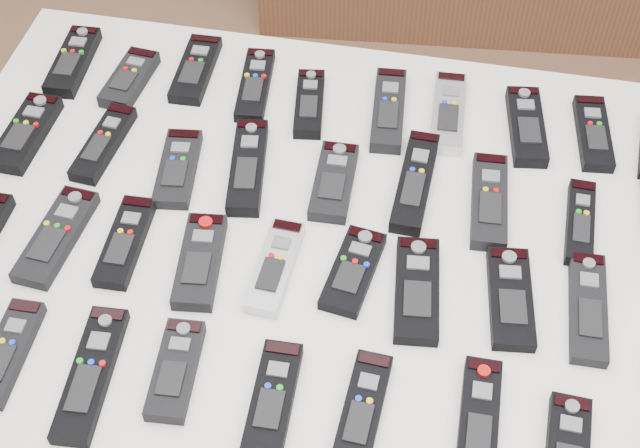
% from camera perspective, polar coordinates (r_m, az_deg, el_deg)
% --- Properties ---
extents(table, '(1.25, 0.88, 0.78)m').
position_cam_1_polar(table, '(1.38, 0.00, -2.07)').
color(table, white).
rests_on(table, ground).
extents(remote_0, '(0.06, 0.17, 0.02)m').
position_cam_1_polar(remote_0, '(1.66, -15.53, 10.00)').
color(remote_0, black).
rests_on(remote_0, table).
extents(remote_1, '(0.07, 0.15, 0.02)m').
position_cam_1_polar(remote_1, '(1.60, -12.09, 9.06)').
color(remote_1, black).
rests_on(remote_1, table).
extents(remote_2, '(0.06, 0.17, 0.02)m').
position_cam_1_polar(remote_2, '(1.60, -7.96, 9.78)').
color(remote_2, black).
rests_on(remote_2, table).
extents(remote_3, '(0.07, 0.18, 0.02)m').
position_cam_1_polar(remote_3, '(1.56, -4.17, 8.88)').
color(remote_3, black).
rests_on(remote_3, table).
extents(remote_4, '(0.07, 0.16, 0.02)m').
position_cam_1_polar(remote_4, '(1.52, -0.69, 7.71)').
color(remote_4, black).
rests_on(remote_4, table).
extents(remote_5, '(0.07, 0.19, 0.02)m').
position_cam_1_polar(remote_5, '(1.51, 4.41, 7.29)').
color(remote_5, black).
rests_on(remote_5, table).
extents(remote_6, '(0.06, 0.18, 0.02)m').
position_cam_1_polar(remote_6, '(1.52, 8.20, 7.04)').
color(remote_6, '#B7B7BC').
rests_on(remote_6, table).
extents(remote_7, '(0.08, 0.18, 0.02)m').
position_cam_1_polar(remote_7, '(1.52, 13.08, 6.12)').
color(remote_7, black).
rests_on(remote_7, table).
extents(remote_8, '(0.07, 0.17, 0.02)m').
position_cam_1_polar(remote_8, '(1.54, 17.09, 5.58)').
color(remote_8, black).
rests_on(remote_8, table).
extents(remote_10, '(0.06, 0.17, 0.02)m').
position_cam_1_polar(remote_10, '(1.54, -18.29, 5.55)').
color(remote_10, black).
rests_on(remote_10, table).
extents(remote_11, '(0.06, 0.17, 0.02)m').
position_cam_1_polar(remote_11, '(1.49, -13.68, 5.04)').
color(remote_11, black).
rests_on(remote_11, table).
extents(remote_12, '(0.08, 0.16, 0.02)m').
position_cam_1_polar(remote_12, '(1.43, -9.08, 3.54)').
color(remote_12, black).
rests_on(remote_12, table).
extents(remote_13, '(0.08, 0.20, 0.02)m').
position_cam_1_polar(remote_13, '(1.42, -4.65, 3.67)').
color(remote_13, black).
rests_on(remote_13, table).
extents(remote_14, '(0.06, 0.16, 0.02)m').
position_cam_1_polar(remote_14, '(1.39, 0.90, 2.72)').
color(remote_14, black).
rests_on(remote_14, table).
extents(remote_15, '(0.06, 0.20, 0.02)m').
position_cam_1_polar(remote_15, '(1.40, 6.11, 2.70)').
color(remote_15, black).
rests_on(remote_15, table).
extents(remote_16, '(0.06, 0.18, 0.02)m').
position_cam_1_polar(remote_16, '(1.39, 10.78, 1.45)').
color(remote_16, black).
rests_on(remote_16, table).
extents(remote_17, '(0.04, 0.16, 0.02)m').
position_cam_1_polar(remote_17, '(1.39, 16.31, 0.09)').
color(remote_17, black).
rests_on(remote_17, table).
extents(remote_20, '(0.07, 0.18, 0.02)m').
position_cam_1_polar(remote_20, '(1.38, -16.51, -0.76)').
color(remote_20, black).
rests_on(remote_20, table).
extents(remote_21, '(0.06, 0.17, 0.02)m').
position_cam_1_polar(remote_21, '(1.35, -12.36, -1.11)').
color(remote_21, black).
rests_on(remote_21, table).
extents(remote_22, '(0.08, 0.17, 0.02)m').
position_cam_1_polar(remote_22, '(1.30, -7.69, -2.37)').
color(remote_22, black).
rests_on(remote_22, table).
extents(remote_23, '(0.06, 0.17, 0.02)m').
position_cam_1_polar(remote_23, '(1.29, -2.90, -2.75)').
color(remote_23, '#B7B7BC').
rests_on(remote_23, table).
extents(remote_24, '(0.08, 0.16, 0.02)m').
position_cam_1_polar(remote_24, '(1.28, 2.14, -3.01)').
color(remote_24, black).
rests_on(remote_24, table).
extents(remote_25, '(0.08, 0.18, 0.02)m').
position_cam_1_polar(remote_25, '(1.27, 6.22, -4.21)').
color(remote_25, black).
rests_on(remote_25, table).
extents(remote_26, '(0.08, 0.17, 0.02)m').
position_cam_1_polar(remote_26, '(1.28, 12.10, -4.65)').
color(remote_26, black).
rests_on(remote_26, table).
extents(remote_27, '(0.05, 0.18, 0.02)m').
position_cam_1_polar(remote_27, '(1.30, 16.77, -5.15)').
color(remote_27, black).
rests_on(remote_27, table).
extents(remote_30, '(0.05, 0.16, 0.02)m').
position_cam_1_polar(remote_30, '(1.27, -19.36, -7.76)').
color(remote_30, black).
rests_on(remote_30, table).
extents(remote_31, '(0.07, 0.20, 0.02)m').
position_cam_1_polar(remote_31, '(1.22, -14.45, -9.28)').
color(remote_31, black).
rests_on(remote_31, table).
extents(remote_32, '(0.06, 0.15, 0.02)m').
position_cam_1_polar(remote_32, '(1.20, -9.23, -9.20)').
color(remote_32, black).
rests_on(remote_32, table).
extents(remote_33, '(0.06, 0.16, 0.02)m').
position_cam_1_polar(remote_33, '(1.17, -3.02, -11.06)').
color(remote_33, black).
rests_on(remote_33, table).
extents(remote_34, '(0.06, 0.17, 0.02)m').
position_cam_1_polar(remote_34, '(1.16, 2.72, -11.85)').
color(remote_34, black).
rests_on(remote_34, table).
extents(remote_35, '(0.05, 0.18, 0.02)m').
position_cam_1_polar(remote_35, '(1.17, 10.12, -12.45)').
color(remote_35, black).
rests_on(remote_35, table).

